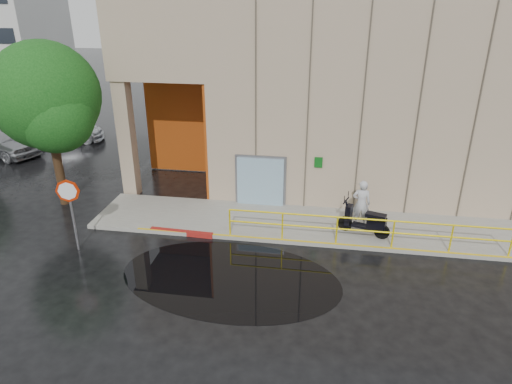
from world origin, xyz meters
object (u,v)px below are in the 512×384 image
at_px(scooter, 365,214).
at_px(red_curb, 182,233).
at_px(stop_sign, 69,200).
at_px(tree_near, 48,101).
at_px(person, 361,204).
at_px(car_c, 61,131).
at_px(car_a, 1,140).

height_order(scooter, red_curb, scooter).
relative_size(stop_sign, tree_near, 0.40).
bearing_deg(stop_sign, person, 29.14).
xyz_separation_m(scooter, stop_sign, (-9.84, -2.41, 0.93)).
height_order(person, scooter, person).
relative_size(scooter, tree_near, 0.29).
bearing_deg(red_curb, tree_near, 162.36).
relative_size(stop_sign, car_c, 0.55).
distance_m(stop_sign, tree_near, 4.82).
relative_size(car_a, car_c, 1.01).
bearing_deg(person, scooter, 101.90).
distance_m(red_curb, tree_near, 7.29).
xyz_separation_m(stop_sign, red_curb, (3.23, 1.60, -1.83)).
bearing_deg(person, car_c, -24.34).
bearing_deg(tree_near, red_curb, -17.64).
height_order(stop_sign, red_curb, stop_sign).
bearing_deg(red_curb, person, 12.79).
bearing_deg(stop_sign, tree_near, 136.51).
bearing_deg(red_curb, car_a, 149.89).
bearing_deg(car_c, car_a, 123.40).
distance_m(person, car_a, 19.83).
bearing_deg(tree_near, scooter, -4.53).
relative_size(person, car_c, 0.38).
xyz_separation_m(person, stop_sign, (-9.72, -3.08, 0.85)).
height_order(person, red_curb, person).
bearing_deg(car_a, red_curb, -100.85).
relative_size(red_curb, tree_near, 0.36).
xyz_separation_m(stop_sign, tree_near, (-2.36, 3.38, 2.49)).
distance_m(scooter, car_c, 19.37).
relative_size(person, tree_near, 0.28).
height_order(car_a, tree_near, tree_near).
bearing_deg(scooter, car_c, 170.56).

